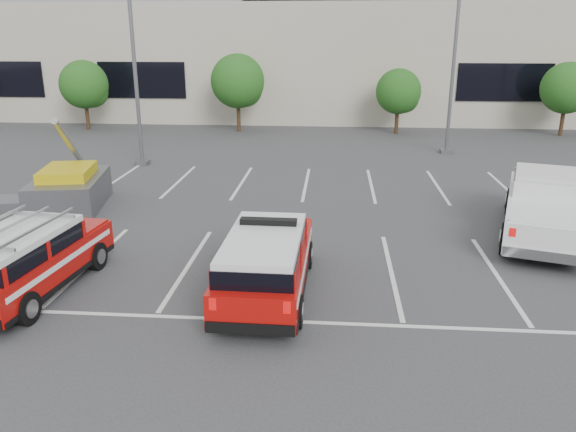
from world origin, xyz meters
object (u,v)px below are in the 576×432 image
(light_pole_left, at_px, (133,52))
(fire_chief_suv, at_px, (267,266))
(light_pole_mid, at_px, (455,50))
(tree_mid_right, at_px, (400,93))
(white_pickup, at_px, (545,212))
(utility_rig, at_px, (66,190))
(ladder_suv, at_px, (28,264))
(tree_mid_left, at_px, (239,83))
(tree_left, at_px, (86,86))
(convention_building, at_px, (324,51))
(tree_right, at_px, (568,90))

(light_pole_left, distance_m, fire_chief_suv, 16.16)
(light_pole_mid, bearing_deg, tree_mid_right, 107.52)
(white_pickup, bearing_deg, tree_mid_right, 115.29)
(light_pole_mid, height_order, utility_rig, light_pole_mid)
(light_pole_mid, distance_m, utility_rig, 19.50)
(tree_mid_right, relative_size, ladder_suv, 0.82)
(tree_mid_left, distance_m, light_pole_left, 10.73)
(tree_left, distance_m, light_pole_left, 12.43)
(light_pole_mid, distance_m, ladder_suv, 22.61)
(convention_building, relative_size, tree_right, 13.58)
(tree_mid_right, bearing_deg, tree_mid_left, 180.00)
(tree_mid_left, xyz_separation_m, ladder_suv, (-1.13, -23.97, -2.30))
(utility_rig, bearing_deg, convention_building, 61.39)
(tree_right, relative_size, light_pole_mid, 0.43)
(utility_rig, bearing_deg, tree_right, 25.15)
(tree_right, height_order, white_pickup, tree_right)
(tree_left, height_order, tree_right, same)
(light_pole_mid, relative_size, utility_rig, 2.40)
(tree_mid_right, height_order, light_pole_left, light_pole_left)
(tree_left, bearing_deg, utility_rig, -69.13)
(tree_mid_left, bearing_deg, light_pole_left, -107.10)
(convention_building, xyz_separation_m, light_pole_mid, (6.82, -15.86, 0.47))
(light_pole_left, bearing_deg, light_pole_mid, 14.93)
(tree_mid_right, xyz_separation_m, ladder_suv, (-11.13, -23.97, -1.76))
(tree_left, bearing_deg, light_pole_mid, -15.43)
(tree_left, bearing_deg, tree_right, 0.00)
(tree_left, bearing_deg, light_pole_left, -55.48)
(convention_building, bearing_deg, tree_mid_right, -63.43)
(tree_mid_left, xyz_separation_m, light_pole_mid, (11.91, -6.05, 2.14))
(tree_left, xyz_separation_m, tree_mid_right, (20.00, -0.00, -0.27))
(convention_building, height_order, fire_chief_suv, convention_building)
(tree_mid_left, bearing_deg, tree_right, -0.00)
(light_pole_left, xyz_separation_m, light_pole_mid, (15.00, 4.00, 0.00))
(convention_building, relative_size, ladder_suv, 12.35)
(tree_mid_left, relative_size, tree_right, 1.10)
(light_pole_left, height_order, white_pickup, light_pole_left)
(tree_left, xyz_separation_m, fire_chief_suv, (14.52, -23.59, -2.05))
(tree_mid_left, distance_m, utility_rig, 17.67)
(tree_mid_left, height_order, tree_right, tree_mid_left)
(fire_chief_suv, bearing_deg, light_pole_left, 120.36)
(tree_left, relative_size, tree_mid_left, 0.91)
(tree_left, relative_size, tree_right, 1.00)
(tree_right, xyz_separation_m, ladder_suv, (-21.13, -23.97, -2.03))
(fire_chief_suv, bearing_deg, ladder_suv, -175.12)
(ladder_suv, bearing_deg, tree_left, 115.80)
(tree_mid_right, distance_m, light_pole_mid, 6.88)
(light_pole_mid, bearing_deg, fire_chief_suv, -112.84)
(tree_mid_right, distance_m, tree_right, 10.00)
(tree_mid_left, relative_size, tree_mid_right, 1.21)
(fire_chief_suv, bearing_deg, convention_building, 90.04)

